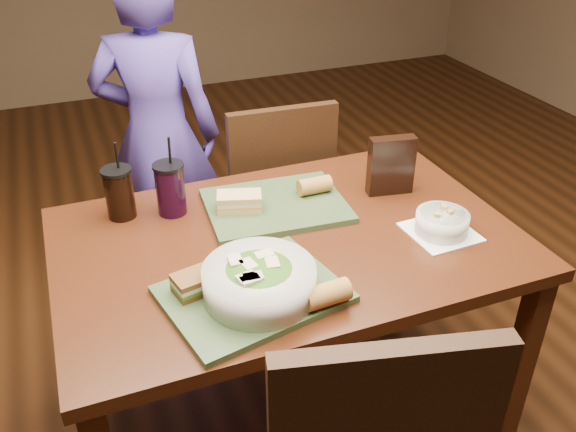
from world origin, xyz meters
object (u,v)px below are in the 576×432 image
at_px(soup_bowl, 442,222).
at_px(baguette_near, 327,294).
at_px(cup_berry, 170,188).
at_px(diner, 158,136).
at_px(sandwich_near, 196,283).
at_px(tray_near, 253,294).
at_px(dining_table, 288,263).
at_px(salad_bowl, 259,280).
at_px(sandwich_far, 239,202).
at_px(chair_far, 274,199).
at_px(chip_bag, 391,166).
at_px(cup_cola, 119,193).
at_px(tray_far, 276,206).
at_px(baguette_far, 314,185).

distance_m(soup_bowl, baguette_near, 0.49).
bearing_deg(cup_berry, diner, 82.89).
height_order(sandwich_near, cup_berry, cup_berry).
relative_size(soup_bowl, baguette_near, 1.70).
bearing_deg(soup_bowl, tray_near, -172.40).
height_order(dining_table, soup_bowl, soup_bowl).
bearing_deg(salad_bowl, sandwich_far, 79.02).
relative_size(chair_far, cup_berry, 3.72).
bearing_deg(diner, tray_near, 111.57).
relative_size(dining_table, chair_far, 1.40).
bearing_deg(chip_bag, sandwich_near, -147.45).
height_order(sandwich_far, baguette_near, baguette_near).
distance_m(dining_table, baguette_near, 0.36).
xyz_separation_m(diner, sandwich_far, (0.10, -0.80, 0.10)).
bearing_deg(dining_table, tray_near, -129.29).
relative_size(salad_bowl, cup_cola, 1.13).
bearing_deg(diner, soup_bowl, 139.84).
xyz_separation_m(tray_far, soup_bowl, (0.39, -0.31, 0.03)).
height_order(sandwich_near, cup_cola, cup_cola).
bearing_deg(chip_bag, soup_bowl, -76.13).
distance_m(baguette_near, cup_cola, 0.74).
xyz_separation_m(tray_near, baguette_near, (0.15, -0.11, 0.04)).
height_order(tray_near, cup_cola, cup_cola).
height_order(salad_bowl, sandwich_far, salad_bowl).
relative_size(salad_bowl, sandwich_near, 2.31).
xyz_separation_m(salad_bowl, cup_cola, (-0.25, 0.53, 0.02)).
bearing_deg(cup_berry, soup_bowl, -29.84).
relative_size(baguette_near, chip_bag, 0.60).
bearing_deg(cup_cola, sandwich_near, -76.31).
relative_size(salad_bowl, cup_berry, 1.10).
bearing_deg(dining_table, sandwich_near, -151.44).
distance_m(tray_far, cup_cola, 0.47).
xyz_separation_m(tray_far, baguette_far, (0.14, 0.02, 0.04)).
xyz_separation_m(baguette_near, baguette_far, (0.19, 0.51, -0.00)).
relative_size(sandwich_far, cup_cola, 0.61).
distance_m(tray_near, cup_cola, 0.57).
relative_size(sandwich_near, baguette_near, 1.05).
distance_m(cup_cola, chip_bag, 0.84).
height_order(dining_table, baguette_far, baguette_far).
xyz_separation_m(chair_far, soup_bowl, (0.24, -0.74, 0.27)).
height_order(baguette_far, chip_bag, chip_bag).
xyz_separation_m(diner, tray_near, (0.01, -1.19, 0.06)).
distance_m(dining_table, chair_far, 0.65).
height_order(sandwich_far, cup_berry, cup_berry).
xyz_separation_m(baguette_far, cup_cola, (-0.58, 0.11, 0.04)).
bearing_deg(tray_near, chip_bag, 31.00).
xyz_separation_m(soup_bowl, baguette_near, (-0.45, -0.19, 0.01)).
bearing_deg(diner, dining_table, 122.15).
xyz_separation_m(tray_far, sandwich_near, (-0.33, -0.33, 0.03)).
distance_m(tray_far, sandwich_near, 0.47).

